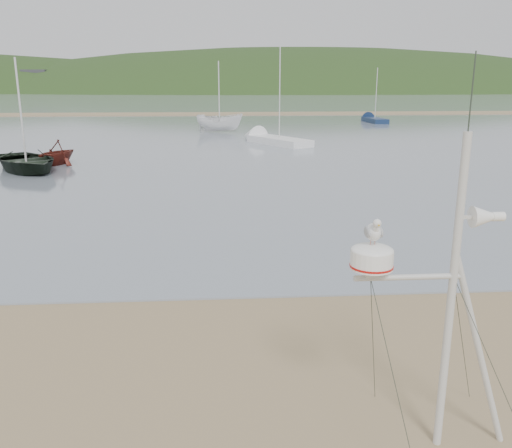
{
  "coord_description": "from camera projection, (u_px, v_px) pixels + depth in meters",
  "views": [
    {
      "loc": [
        2.13,
        -7.29,
        4.77
      ],
      "look_at": [
        2.7,
        1.0,
        2.55
      ],
      "focal_mm": 38.0,
      "sensor_mm": 36.0,
      "label": 1
    }
  ],
  "objects": [
    {
      "name": "sailboat_white_near",
      "position": [
        263.0,
        138.0,
        42.28
      ],
      "size": [
        5.57,
        7.67,
        7.7
      ],
      "color": "white",
      "rests_on": "ground"
    },
    {
      "name": "boat_white",
      "position": [
        219.0,
        107.0,
        49.32
      ],
      "size": [
        2.19,
        2.16,
        4.48
      ],
      "primitive_type": "imported",
      "rotation": [
        0.0,
        0.0,
        1.24
      ],
      "color": "white",
      "rests_on": "water"
    },
    {
      "name": "boat_red",
      "position": [
        55.0,
        141.0,
        30.53
      ],
      "size": [
        2.73,
        2.35,
        2.71
      ],
      "primitive_type": "imported",
      "rotation": [
        0.0,
        0.0,
        -0.49
      ],
      "color": "maroon",
      "rests_on": "water"
    },
    {
      "name": "hill_ridge",
      "position": [
        255.0,
        136.0,
        240.89
      ],
      "size": [
        620.0,
        180.0,
        80.0
      ],
      "color": "#1E3516",
      "rests_on": "ground"
    },
    {
      "name": "boat_dark",
      "position": [
        21.0,
        119.0,
        27.95
      ],
      "size": [
        3.84,
        3.2,
        5.47
      ],
      "primitive_type": "imported",
      "rotation": [
        0.0,
        0.0,
        0.62
      ],
      "color": "black",
      "rests_on": "water"
    },
    {
      "name": "far_cottages",
      "position": [
        220.0,
        81.0,
        196.14
      ],
      "size": [
        294.4,
        6.3,
        8.0
      ],
      "color": "white",
      "rests_on": "ground"
    },
    {
      "name": "mast_rig",
      "position": [
        442.0,
        364.0,
        6.97
      ],
      "size": [
        2.26,
        2.41,
        5.09
      ],
      "color": "silver",
      "rests_on": "ground"
    },
    {
      "name": "water",
      "position": [
        209.0,
        99.0,
        135.3
      ],
      "size": [
        560.0,
        256.0,
        0.04
      ],
      "primitive_type": "cube",
      "color": "gray",
      "rests_on": "ground"
    },
    {
      "name": "sandbar",
      "position": [
        203.0,
        114.0,
        75.55
      ],
      "size": [
        560.0,
        7.0,
        0.07
      ],
      "primitive_type": "cube",
      "color": "#89714F",
      "rests_on": "water"
    },
    {
      "name": "sailboat_blue_far",
      "position": [
        370.0,
        119.0,
        62.61
      ],
      "size": [
        1.96,
        6.6,
        6.49
      ],
      "color": "#142648",
      "rests_on": "ground"
    },
    {
      "name": "ground",
      "position": [
        81.0,
        408.0,
        8.12
      ],
      "size": [
        560.0,
        560.0,
        0.0
      ],
      "primitive_type": "plane",
      "color": "#89714F",
      "rests_on": "ground"
    }
  ]
}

